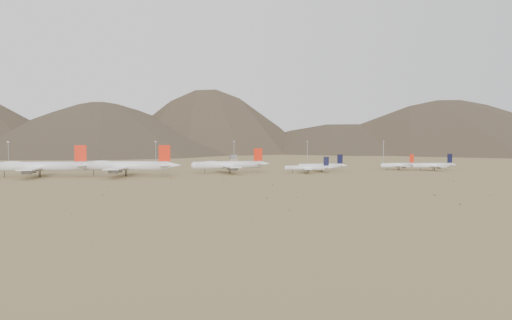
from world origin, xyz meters
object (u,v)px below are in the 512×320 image
object	(u,v)px
widebody_west	(38,166)
narrowbody_b	(322,166)
widebody_east	(229,165)
control_tower	(233,162)
widebody_centre	(125,166)
narrowbody_a	(308,168)

from	to	relation	value
widebody_west	narrowbody_b	world-z (taller)	widebody_west
widebody_west	widebody_east	xyz separation A→B (m)	(143.35, 3.07, -1.16)
widebody_east	control_tower	bearing A→B (deg)	70.56
widebody_west	widebody_centre	xyz separation A→B (m)	(61.12, -10.22, 0.00)
widebody_centre	narrowbody_a	world-z (taller)	widebody_centre
widebody_east	narrowbody_b	size ratio (longest dim) A/B	1.53
widebody_centre	narrowbody_a	distance (m)	145.07
narrowbody_b	narrowbody_a	bearing A→B (deg)	-133.14
narrowbody_b	widebody_east	bearing A→B (deg)	-174.38
narrowbody_b	widebody_west	bearing A→B (deg)	-172.82
widebody_centre	control_tower	size ratio (longest dim) A/B	6.37
narrowbody_a	control_tower	world-z (taller)	narrowbody_a
widebody_west	widebody_east	size ratio (longest dim) A/B	1.17
narrowbody_a	control_tower	distance (m)	106.68
narrowbody_a	control_tower	xyz separation A→B (m)	(-39.98, 98.90, 0.97)
widebody_west	narrowbody_b	bearing A→B (deg)	6.49
control_tower	narrowbody_b	bearing A→B (deg)	-54.59
widebody_east	narrowbody_a	size ratio (longest dim) A/B	1.69
widebody_east	narrowbody_a	world-z (taller)	widebody_east
widebody_east	control_tower	size ratio (longest dim) A/B	5.62
widebody_east	narrowbody_b	distance (m)	81.77
narrowbody_b	widebody_centre	bearing A→B (deg)	-169.13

